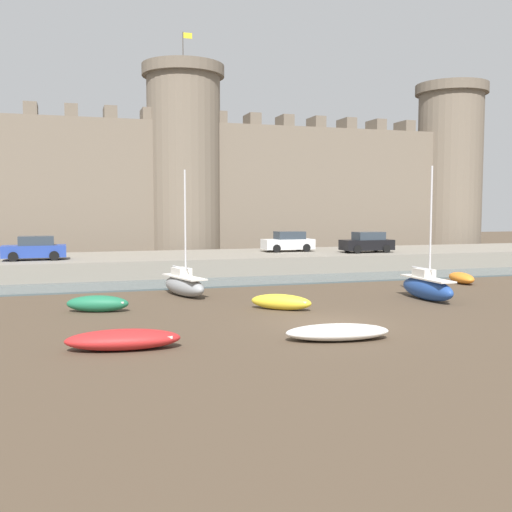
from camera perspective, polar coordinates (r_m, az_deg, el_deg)
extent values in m
plane|color=#4C3D2D|center=(25.26, 7.00, -6.42)|extent=(160.00, 160.00, 0.00)
cube|color=#47565B|center=(38.80, -1.89, -2.46)|extent=(80.00, 4.50, 0.10)
cube|color=gray|center=(45.73, -4.32, -0.64)|extent=(69.12, 10.00, 1.32)
cube|color=#706354|center=(56.02, -6.84, 6.06)|extent=(57.12, 2.80, 12.58)
cylinder|color=#706354|center=(56.12, -6.86, 8.19)|extent=(6.69, 6.69, 16.75)
cylinder|color=#675B4D|center=(57.37, -6.95, 17.07)|extent=(7.49, 7.49, 1.00)
cylinder|color=#4C4742|center=(57.84, -6.97, 19.00)|extent=(0.10, 0.10, 3.00)
cube|color=yellow|center=(58.23, -6.52, 20.13)|extent=(0.80, 0.04, 0.50)
cylinder|color=#706354|center=(67.47, 17.95, 7.39)|extent=(6.69, 6.69, 16.75)
cylinder|color=#675B4D|center=(68.51, 18.14, 14.82)|extent=(7.49, 7.49, 1.00)
cube|color=#6A5E4F|center=(55.75, -20.66, 12.88)|extent=(1.10, 2.52, 1.10)
cube|color=#6A5E4F|center=(55.68, -17.20, 12.98)|extent=(1.10, 2.52, 1.10)
cube|color=#6A5E4F|center=(55.80, -13.73, 13.03)|extent=(1.10, 2.52, 1.10)
cube|color=#6A5E4F|center=(56.12, -10.30, 13.04)|extent=(1.10, 2.52, 1.10)
cube|color=#6A5E4F|center=(57.31, -3.60, 12.92)|extent=(1.10, 2.52, 1.10)
cube|color=#6A5E4F|center=(58.17, -0.37, 12.81)|extent=(1.10, 2.52, 1.10)
cube|color=#6A5E4F|center=(59.21, 2.74, 12.66)|extent=(1.10, 2.52, 1.10)
cube|color=#6A5E4F|center=(60.40, 5.74, 12.48)|extent=(1.10, 2.52, 1.10)
cube|color=#6A5E4F|center=(61.75, 8.61, 12.28)|extent=(1.10, 2.52, 1.10)
cube|color=#6A5E4F|center=(63.24, 11.35, 12.06)|extent=(1.10, 2.52, 1.10)
cube|color=#6A5E4F|center=(64.86, 13.95, 11.82)|extent=(1.10, 2.52, 1.10)
ellipsoid|color=#234793|center=(32.71, 15.97, -3.02)|extent=(1.08, 4.35, 1.17)
cube|color=silver|center=(32.64, 15.99, -2.07)|extent=(0.92, 3.83, 0.08)
cube|color=silver|center=(32.88, 15.69, -1.56)|extent=(0.70, 1.22, 0.44)
cylinder|color=silver|center=(32.26, 16.32, 3.09)|extent=(0.10, 0.10, 5.81)
cylinder|color=silver|center=(32.95, 15.59, -1.15)|extent=(0.08, 1.96, 0.08)
ellipsoid|color=yellow|center=(28.45, 2.40, -4.40)|extent=(2.90, 2.59, 0.74)
ellipsoid|color=#F2F246|center=(28.44, 2.40, -4.28)|extent=(2.36, 2.10, 0.41)
cube|color=beige|center=(28.51, 1.97, -4.17)|extent=(0.64, 0.73, 0.06)
cube|color=beige|center=(28.08, 4.66, -4.36)|extent=(0.53, 0.57, 0.08)
ellipsoid|color=red|center=(21.02, -12.54, -7.77)|extent=(4.02, 1.82, 0.70)
ellipsoid|color=#F23939|center=(21.01, -12.54, -7.61)|extent=(3.29, 1.43, 0.38)
cube|color=beige|center=(21.01, -13.34, -7.51)|extent=(0.34, 1.18, 0.06)
cube|color=beige|center=(21.00, -8.37, -7.50)|extent=(0.37, 0.78, 0.08)
ellipsoid|color=orange|center=(40.57, 18.97, -1.98)|extent=(1.65, 2.99, 0.69)
ellipsoid|color=gold|center=(40.56, 18.98, -1.90)|extent=(1.31, 2.44, 0.38)
cube|color=beige|center=(40.36, 19.10, -1.88)|extent=(0.97, 0.38, 0.06)
cube|color=beige|center=(41.55, 18.33, -1.71)|extent=(0.66, 0.40, 0.08)
ellipsoid|color=silver|center=(22.23, 7.77, -7.19)|extent=(4.05, 2.11, 0.58)
ellipsoid|color=white|center=(22.22, 7.77, -7.04)|extent=(3.31, 1.67, 0.32)
cube|color=beige|center=(22.14, 7.05, -6.97)|extent=(0.40, 1.30, 0.06)
cube|color=beige|center=(22.67, 11.46, -6.80)|extent=(0.41, 0.87, 0.08)
ellipsoid|color=#1E6B47|center=(28.78, -14.85, -4.41)|extent=(3.02, 1.71, 0.77)
ellipsoid|color=#339266|center=(28.78, -14.85, -4.29)|extent=(2.46, 1.37, 0.43)
cube|color=beige|center=(28.82, -15.27, -4.20)|extent=(0.42, 0.82, 0.06)
cube|color=beige|center=(28.52, -12.67, -4.29)|extent=(0.41, 0.57, 0.08)
ellipsoid|color=gray|center=(33.06, -6.86, -2.86)|extent=(2.23, 4.37, 1.09)
cube|color=silver|center=(33.00, -6.87, -1.99)|extent=(1.93, 3.84, 0.08)
cube|color=silver|center=(33.25, -7.11, -1.50)|extent=(1.03, 1.34, 0.44)
cylinder|color=silver|center=(32.61, -6.76, 3.09)|extent=(0.10, 0.10, 5.78)
cylinder|color=silver|center=(33.32, -7.20, -1.09)|extent=(0.58, 1.85, 0.08)
sphere|color=orange|center=(37.47, 15.17, -2.66)|extent=(0.37, 0.37, 0.37)
cube|color=black|center=(47.93, 10.50, 1.05)|extent=(4.13, 1.77, 0.80)
cube|color=#2D3842|center=(47.97, 10.67, 1.89)|extent=(2.28, 1.54, 0.64)
cylinder|color=black|center=(46.60, 9.63, 0.62)|extent=(0.64, 0.19, 0.64)
cylinder|color=black|center=(48.11, 8.68, 0.76)|extent=(0.64, 0.19, 0.64)
cylinder|color=black|center=(47.85, 12.32, 0.68)|extent=(0.64, 0.19, 0.64)
cylinder|color=black|center=(49.31, 11.31, 0.81)|extent=(0.64, 0.19, 0.64)
cube|color=#263F99|center=(42.87, -20.38, 0.43)|extent=(4.13, 1.77, 0.80)
cube|color=#2D3842|center=(42.82, -20.20, 1.37)|extent=(2.28, 1.54, 0.64)
cylinder|color=black|center=(42.11, -22.13, -0.07)|extent=(0.64, 0.19, 0.64)
cylinder|color=black|center=(43.80, -21.99, 0.10)|extent=(0.64, 0.19, 0.64)
cylinder|color=black|center=(42.02, -18.67, 0.02)|extent=(0.64, 0.19, 0.64)
cylinder|color=black|center=(43.71, -18.66, 0.19)|extent=(0.64, 0.19, 0.64)
cube|color=silver|center=(48.19, 3.05, 1.14)|extent=(4.13, 1.77, 0.80)
cube|color=#2D3842|center=(48.21, 3.22, 1.98)|extent=(2.28, 1.54, 0.64)
cylinder|color=black|center=(46.96, 1.98, 0.71)|extent=(0.64, 0.19, 0.64)
cylinder|color=black|center=(48.56, 1.28, 0.84)|extent=(0.64, 0.19, 0.64)
cylinder|color=black|center=(47.91, 4.83, 0.78)|extent=(0.64, 0.19, 0.64)
cylinder|color=black|center=(49.47, 4.06, 0.90)|extent=(0.64, 0.19, 0.64)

